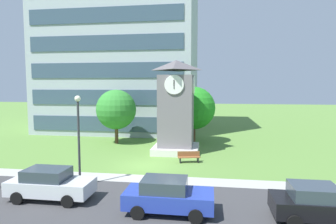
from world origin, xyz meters
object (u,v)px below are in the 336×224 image
at_px(clock_tower, 176,112).
at_px(tree_near_tower, 116,110).
at_px(parked_car_silver, 50,184).
at_px(parked_car_black, 317,203).
at_px(park_bench, 189,157).
at_px(tree_streetside, 112,108).
at_px(street_lamp, 79,130).
at_px(parked_car_blue, 168,195).
at_px(tree_by_building, 194,108).

distance_m(clock_tower, tree_near_tower, 7.52).
relative_size(parked_car_silver, parked_car_black, 1.13).
bearing_deg(park_bench, tree_streetside, 132.13).
distance_m(park_bench, tree_near_tower, 11.07).
distance_m(street_lamp, parked_car_blue, 7.11).
relative_size(clock_tower, tree_streetside, 1.60).
bearing_deg(tree_by_building, clock_tower, -105.88).
distance_m(street_lamp, tree_near_tower, 13.16).
xyz_separation_m(tree_by_building, tree_near_tower, (-8.18, -1.61, -0.12)).
height_order(park_bench, street_lamp, street_lamp).
distance_m(tree_near_tower, parked_car_blue, 18.03).
bearing_deg(tree_near_tower, street_lamp, -81.21).
height_order(parked_car_silver, parked_car_blue, same).
distance_m(street_lamp, tree_by_building, 15.86).
height_order(street_lamp, tree_near_tower, tree_near_tower).
distance_m(tree_streetside, parked_car_silver, 20.61).
bearing_deg(parked_car_silver, park_bench, 51.25).
distance_m(parked_car_silver, parked_car_black, 13.36).
relative_size(tree_near_tower, tree_streetside, 1.09).
bearing_deg(park_bench, street_lamp, -134.52).
distance_m(park_bench, tree_by_building, 8.89).
bearing_deg(tree_streetside, parked_car_silver, -79.96).
xyz_separation_m(tree_by_building, parked_car_blue, (-0.25, -17.56, -2.90)).
height_order(tree_near_tower, tree_streetside, tree_near_tower).
bearing_deg(tree_streetside, park_bench, -47.87).
relative_size(park_bench, parked_car_blue, 0.43).
bearing_deg(clock_tower, street_lamp, -116.03).
bearing_deg(park_bench, tree_near_tower, 141.19).
distance_m(parked_car_blue, parked_car_black, 6.79).
height_order(tree_by_building, tree_streetside, tree_by_building).
height_order(tree_near_tower, parked_car_blue, tree_near_tower).
distance_m(street_lamp, parked_car_black, 13.29).
bearing_deg(parked_car_blue, clock_tower, 94.94).
bearing_deg(clock_tower, park_bench, -67.56).
relative_size(park_bench, tree_by_building, 0.31).
height_order(tree_streetside, parked_car_black, tree_streetside).
relative_size(tree_streetside, parked_car_silver, 1.17).
bearing_deg(parked_car_silver, parked_car_black, -2.86).
relative_size(clock_tower, park_bench, 4.55).
relative_size(clock_tower, parked_car_silver, 1.88).
bearing_deg(tree_streetside, parked_car_black, -50.91).
bearing_deg(tree_by_building, park_bench, -89.39).
xyz_separation_m(park_bench, parked_car_black, (6.45, -9.25, 0.40)).
relative_size(street_lamp, parked_car_silver, 1.23).
height_order(park_bench, parked_car_black, parked_car_black).
bearing_deg(parked_car_silver, tree_near_tower, 95.15).
bearing_deg(tree_by_building, street_lamp, -112.88).
height_order(park_bench, tree_by_building, tree_by_building).
bearing_deg(street_lamp, parked_car_black, -12.82).
bearing_deg(parked_car_silver, clock_tower, 65.72).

